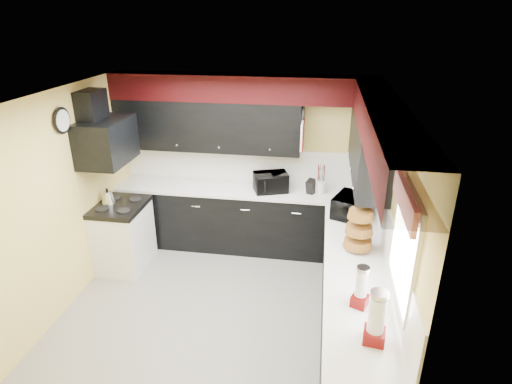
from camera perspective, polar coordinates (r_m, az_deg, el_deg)
ground at (r=5.28m, az=-4.92°, el=-15.31°), size 3.60×3.60×0.00m
wall_back at (r=6.24m, az=-1.42°, el=4.18°), size 3.60×0.06×2.50m
wall_right at (r=4.54m, az=17.23°, el=-4.50°), size 0.06×3.60×2.50m
wall_left at (r=5.33m, az=-24.57°, el=-1.44°), size 0.06×3.60×2.50m
ceiling at (r=4.21m, az=-6.10°, el=12.39°), size 3.60×3.60×0.06m
cab_back at (r=6.28m, az=-1.84°, el=-3.64°), size 3.60×0.60×0.90m
cab_right at (r=4.67m, az=12.75°, el=-14.75°), size 0.60×3.00×0.90m
counter_back at (r=6.08m, az=-1.89°, el=0.32°), size 3.62×0.64×0.04m
counter_right at (r=4.41m, az=13.29°, el=-9.91°), size 0.64×3.02×0.04m
splash_back at (r=6.25m, az=-1.43°, el=3.63°), size 3.60×0.02×0.50m
splash_right at (r=4.57m, az=17.02°, el=-5.17°), size 0.02×3.60×0.50m
upper_back at (r=6.02m, az=-6.51°, el=8.81°), size 2.60×0.35×0.70m
upper_right at (r=5.14m, az=14.82°, el=5.68°), size 0.35×1.80×0.70m
soffit_back at (r=5.80m, az=-1.85°, el=13.69°), size 3.60×0.36×0.35m
soffit_right at (r=3.97m, az=16.78°, el=8.30°), size 0.36×3.24×0.35m
stove at (r=6.11m, az=-17.23°, el=-5.78°), size 0.60×0.75×0.86m
cooktop at (r=5.91m, az=-17.75°, el=-1.86°), size 0.62×0.77×0.06m
hood at (r=5.63m, az=-19.31°, el=6.42°), size 0.50×0.78×0.55m
hood_duct at (r=5.60m, az=-21.07°, el=10.54°), size 0.24×0.40×0.40m
window at (r=3.62m, az=19.26°, el=-6.82°), size 0.03×0.86×0.96m
valance at (r=3.43m, az=19.23°, el=-0.97°), size 0.04×0.88×0.20m
pan_top at (r=5.70m, az=6.31°, el=10.06°), size 0.03×0.22×0.40m
pan_mid at (r=5.63m, az=6.12°, el=7.29°), size 0.03×0.28×0.46m
pan_low at (r=5.89m, az=6.26°, el=7.69°), size 0.03×0.24×0.42m
cut_board at (r=5.50m, az=6.18°, el=7.45°), size 0.03×0.26×0.35m
baskets at (r=4.58m, az=13.59°, el=-4.81°), size 0.27×0.27×0.50m
clock at (r=5.24m, az=-24.48°, el=8.66°), size 0.03×0.30×0.30m
deco_plate at (r=3.85m, az=19.16°, el=6.39°), size 0.03×0.24×0.24m
toaster_oven at (r=5.93m, az=2.00°, el=1.32°), size 0.55×0.51×0.26m
microwave at (r=5.35m, az=12.33°, el=-1.78°), size 0.47×0.56×0.26m
utensil_crock at (r=5.96m, az=8.58°, el=0.70°), size 0.18×0.18×0.17m
knife_block at (r=5.90m, az=7.33°, el=0.70°), size 0.14×0.16×0.21m
kettle at (r=5.95m, az=-19.15°, el=-0.67°), size 0.20×0.20×0.16m
dispenser_a at (r=3.79m, az=13.82°, el=-12.40°), size 0.17×0.17×0.35m
dispenser_b at (r=3.45m, az=15.75°, el=-15.88°), size 0.18×0.18×0.43m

